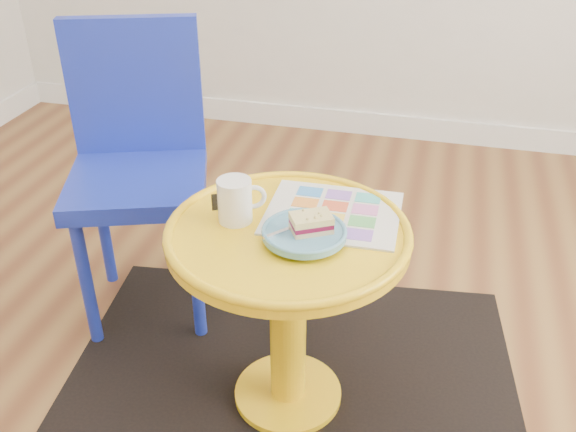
% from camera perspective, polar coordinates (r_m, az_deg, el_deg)
% --- Properties ---
extents(floor, '(4.00, 4.00, 0.00)m').
position_cam_1_polar(floor, '(1.85, -1.45, -17.62)').
color(floor, brown).
rests_on(floor, ground).
extents(room_walls, '(4.00, 4.00, 4.00)m').
position_cam_1_polar(room_walls, '(2.87, -15.46, 2.31)').
color(room_walls, silver).
rests_on(room_walls, ground).
extents(rug, '(1.42, 1.24, 0.01)m').
position_cam_1_polar(rug, '(1.90, 0.00, -15.67)').
color(rug, black).
rests_on(rug, ground).
extents(side_table, '(0.59, 0.59, 0.56)m').
position_cam_1_polar(side_table, '(1.63, 0.00, -5.98)').
color(side_table, yellow).
rests_on(side_table, ground).
extents(chair, '(0.52, 0.52, 0.92)m').
position_cam_1_polar(chair, '(2.03, -13.19, 5.34)').
color(chair, '#1B2CAF').
rests_on(chair, ground).
extents(newspaper, '(0.34, 0.29, 0.01)m').
position_cam_1_polar(newspaper, '(1.61, 4.01, 0.26)').
color(newspaper, silver).
rests_on(newspaper, side_table).
extents(mug, '(0.12, 0.08, 0.11)m').
position_cam_1_polar(mug, '(1.56, -4.67, 1.49)').
color(mug, white).
rests_on(mug, side_table).
extents(plate, '(0.20, 0.20, 0.02)m').
position_cam_1_polar(plate, '(1.49, 1.45, -1.57)').
color(plate, '#5595B5').
rests_on(plate, newspaper).
extents(cake_slice, '(0.11, 0.10, 0.04)m').
position_cam_1_polar(cake_slice, '(1.48, 2.08, -0.60)').
color(cake_slice, '#D3BC8C').
rests_on(cake_slice, plate).
extents(fork, '(0.11, 0.12, 0.00)m').
position_cam_1_polar(fork, '(1.49, 0.29, -1.07)').
color(fork, silver).
rests_on(fork, plate).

